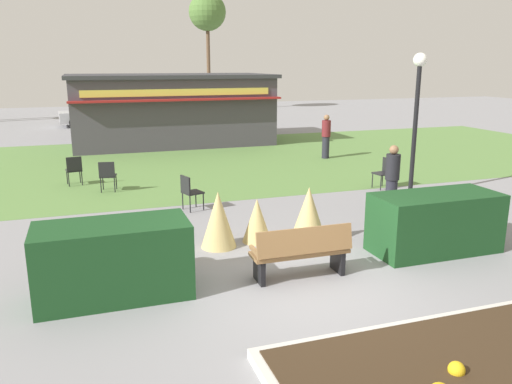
% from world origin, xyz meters
% --- Properties ---
extents(ground_plane, '(80.00, 80.00, 0.00)m').
position_xyz_m(ground_plane, '(0.00, 0.00, 0.00)').
color(ground_plane, gray).
extents(lawn_patch, '(36.00, 12.00, 0.01)m').
position_xyz_m(lawn_patch, '(0.00, 11.66, 0.00)').
color(lawn_patch, '#5B8442').
rests_on(lawn_patch, ground_plane).
extents(flower_bed, '(4.75, 2.10, 0.32)m').
position_xyz_m(flower_bed, '(0.84, -2.72, 0.09)').
color(flower_bed, beige).
rests_on(flower_bed, ground_plane).
extents(park_bench, '(1.70, 0.54, 0.95)m').
position_xyz_m(park_bench, '(0.09, 0.41, 0.48)').
color(park_bench, olive).
rests_on(park_bench, ground_plane).
extents(hedge_left, '(2.35, 1.10, 1.19)m').
position_xyz_m(hedge_left, '(-2.96, 0.71, 0.60)').
color(hedge_left, '#19421E').
rests_on(hedge_left, ground_plane).
extents(hedge_right, '(2.47, 1.10, 1.15)m').
position_xyz_m(hedge_right, '(3.09, 0.80, 0.58)').
color(hedge_right, '#19421E').
rests_on(hedge_right, ground_plane).
extents(ornamental_grass_behind_left, '(0.61, 0.61, 0.92)m').
position_xyz_m(ornamental_grass_behind_left, '(-0.02, 2.42, 0.46)').
color(ornamental_grass_behind_left, tan).
rests_on(ornamental_grass_behind_left, ground_plane).
extents(ornamental_grass_behind_right, '(0.79, 0.79, 1.19)m').
position_xyz_m(ornamental_grass_behind_right, '(0.93, 1.95, 0.60)').
color(ornamental_grass_behind_right, tan).
rests_on(ornamental_grass_behind_right, ground_plane).
extents(ornamental_grass_behind_center, '(0.71, 0.71, 1.14)m').
position_xyz_m(ornamental_grass_behind_center, '(-0.85, 2.37, 0.57)').
color(ornamental_grass_behind_center, tan).
rests_on(ornamental_grass_behind_center, ground_plane).
extents(lamppost_mid, '(0.36, 0.36, 3.86)m').
position_xyz_m(lamppost_mid, '(5.19, 4.54, 2.45)').
color(lamppost_mid, black).
rests_on(lamppost_mid, ground_plane).
extents(trash_bin, '(0.52, 0.52, 0.95)m').
position_xyz_m(trash_bin, '(-2.68, 1.33, 0.47)').
color(trash_bin, '#2D4233').
rests_on(trash_bin, ground_plane).
extents(food_kiosk, '(8.99, 5.09, 3.12)m').
position_xyz_m(food_kiosk, '(0.61, 16.54, 1.57)').
color(food_kiosk, '#47424C').
rests_on(food_kiosk, ground_plane).
extents(cafe_chair_west, '(0.50, 0.50, 0.89)m').
position_xyz_m(cafe_chair_west, '(5.05, 5.65, 0.53)').
color(cafe_chair_west, black).
rests_on(cafe_chair_west, ground_plane).
extents(cafe_chair_east, '(0.55, 0.55, 0.89)m').
position_xyz_m(cafe_chair_east, '(-0.86, 5.15, 0.53)').
color(cafe_chair_east, black).
rests_on(cafe_chair_east, ground_plane).
extents(cafe_chair_center, '(0.50, 0.50, 0.89)m').
position_xyz_m(cafe_chair_center, '(-3.61, 8.94, 0.53)').
color(cafe_chair_center, black).
rests_on(cafe_chair_center, ground_plane).
extents(cafe_chair_north, '(0.51, 0.51, 0.89)m').
position_xyz_m(cafe_chair_north, '(-2.70, 7.78, 0.53)').
color(cafe_chair_north, black).
rests_on(cafe_chair_north, ground_plane).
extents(person_strolling, '(0.34, 0.34, 1.69)m').
position_xyz_m(person_strolling, '(3.76, 3.32, 0.86)').
color(person_strolling, '#23232D').
rests_on(person_strolling, ground_plane).
extents(person_standing, '(0.34, 0.34, 1.69)m').
position_xyz_m(person_standing, '(5.60, 10.66, 0.86)').
color(person_standing, '#23232D').
rests_on(person_standing, ground_plane).
extents(parked_car_west_slot, '(4.30, 2.24, 1.20)m').
position_xyz_m(parked_car_west_slot, '(-2.47, 24.84, 0.64)').
color(parked_car_west_slot, '#B7BABF').
rests_on(parked_car_west_slot, ground_plane).
extents(tree_right_bg, '(2.80, 2.80, 8.77)m').
position_xyz_m(tree_right_bg, '(6.29, 32.59, 7.28)').
color(tree_right_bg, brown).
rests_on(tree_right_bg, ground_plane).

